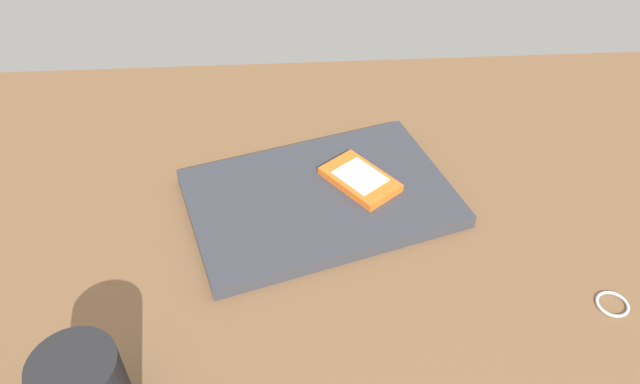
% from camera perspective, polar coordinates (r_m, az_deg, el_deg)
% --- Properties ---
extents(desk_surface, '(1.20, 0.80, 0.03)m').
position_cam_1_polar(desk_surface, '(0.78, 3.45, -3.63)').
color(desk_surface, brown).
rests_on(desk_surface, ground).
extents(laptop_closed, '(0.38, 0.30, 0.02)m').
position_cam_1_polar(laptop_closed, '(0.79, -0.00, -0.58)').
color(laptop_closed, '#33353D').
rests_on(laptop_closed, desk_surface).
extents(cell_phone_on_laptop, '(0.11, 0.11, 0.01)m').
position_cam_1_polar(cell_phone_on_laptop, '(0.79, 3.78, 1.21)').
color(cell_phone_on_laptop, orange).
rests_on(cell_phone_on_laptop, laptop_closed).
extents(key_ring, '(0.04, 0.04, 0.00)m').
position_cam_1_polar(key_ring, '(0.75, 25.78, -9.47)').
color(key_ring, silver).
rests_on(key_ring, desk_surface).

